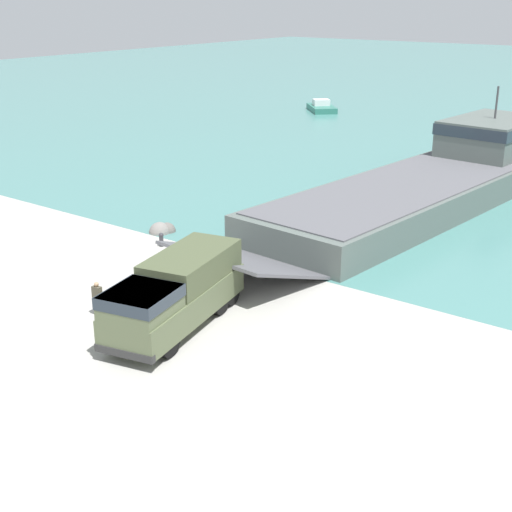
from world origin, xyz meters
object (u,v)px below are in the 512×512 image
landing_craft (441,175)px  military_truck (175,292)px  soldier_on_ramp (97,297)px  mooring_bollard (161,239)px  moored_boat_a (322,107)px

landing_craft → military_truck: bearing=-86.6°
soldier_on_ramp → military_truck: bearing=106.1°
landing_craft → mooring_bollard: landing_craft is taller
moored_boat_a → landing_craft: bearing=89.5°
mooring_bollard → landing_craft: bearing=66.1°
military_truck → moored_boat_a: 61.49m
moored_boat_a → military_truck: bearing=71.7°
soldier_on_ramp → moored_boat_a: bearing=-161.5°
landing_craft → soldier_on_ramp: size_ratio=22.19×
soldier_on_ramp → landing_craft: bearing=167.3°
military_truck → moored_boat_a: military_truck is taller
military_truck → landing_craft: bearing=166.1°
military_truck → mooring_bollard: size_ratio=10.46×
soldier_on_ramp → mooring_bollard: (-4.29, 8.47, -0.50)m
landing_craft → moored_boat_a: bearing=138.8°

